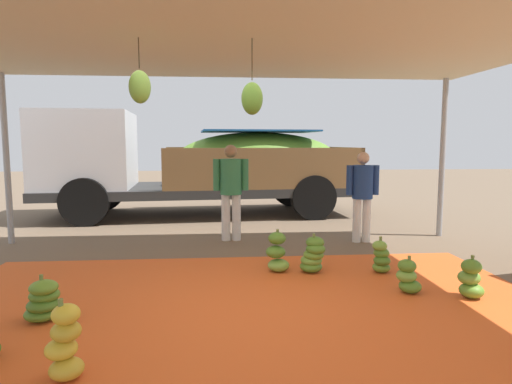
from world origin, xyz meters
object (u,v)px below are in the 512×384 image
at_px(cargo_truck_main, 194,162).
at_px(worker_1, 231,185).
at_px(banana_bunch_2, 65,344).
at_px(banana_bunch_9, 43,301).
at_px(banana_bunch_5, 381,258).
at_px(banana_bunch_1, 408,277).
at_px(banana_bunch_0, 313,256).
at_px(banana_bunch_3, 471,280).
at_px(banana_bunch_10, 277,253).
at_px(worker_0, 362,190).

relative_size(cargo_truck_main, worker_1, 4.38).
distance_m(banana_bunch_2, banana_bunch_9, 1.22).
relative_size(banana_bunch_5, cargo_truck_main, 0.07).
xyz_separation_m(banana_bunch_1, banana_bunch_5, (-0.03, 0.77, 0.02)).
relative_size(banana_bunch_0, banana_bunch_5, 1.08).
bearing_deg(banana_bunch_3, banana_bunch_5, 123.20).
distance_m(banana_bunch_10, cargo_truck_main, 5.11).
bearing_deg(banana_bunch_10, banana_bunch_1, -34.81).
distance_m(banana_bunch_3, worker_1, 4.11).
bearing_deg(banana_bunch_3, cargo_truck_main, 119.29).
bearing_deg(banana_bunch_5, banana_bunch_2, -144.15).
xyz_separation_m(banana_bunch_0, worker_1, (-1.02, 2.05, 0.74)).
bearing_deg(banana_bunch_0, banana_bunch_3, -35.26).
relative_size(banana_bunch_0, banana_bunch_9, 1.15).
distance_m(banana_bunch_2, cargo_truck_main, 7.42).
relative_size(banana_bunch_0, worker_1, 0.31).
xyz_separation_m(banana_bunch_5, banana_bunch_9, (-3.80, -1.25, -0.01)).
xyz_separation_m(banana_bunch_2, cargo_truck_main, (0.51, 7.34, 0.99)).
height_order(banana_bunch_0, worker_1, worker_1).
distance_m(banana_bunch_0, banana_bunch_5, 0.89).
height_order(banana_bunch_2, banana_bunch_10, banana_bunch_2).
distance_m(banana_bunch_0, banana_bunch_2, 3.37).
xyz_separation_m(banana_bunch_0, banana_bunch_5, (0.89, -0.10, -0.02)).
xyz_separation_m(banana_bunch_5, worker_1, (-1.91, 2.15, 0.77)).
height_order(banana_bunch_1, banana_bunch_10, banana_bunch_10).
distance_m(banana_bunch_3, worker_0, 2.92).
bearing_deg(worker_0, banana_bunch_1, -96.75).
relative_size(banana_bunch_5, worker_1, 0.29).
bearing_deg(banana_bunch_5, worker_1, 131.59).
height_order(banana_bunch_1, banana_bunch_3, banana_bunch_3).
distance_m(banana_bunch_0, worker_0, 2.23).
xyz_separation_m(banana_bunch_9, cargo_truck_main, (1.08, 6.26, 1.06)).
height_order(banana_bunch_1, banana_bunch_5, banana_bunch_5).
xyz_separation_m(cargo_truck_main, worker_0, (3.05, -3.17, -0.35)).
distance_m(banana_bunch_9, banana_bunch_10, 2.84).
distance_m(banana_bunch_10, worker_1, 2.17).
distance_m(banana_bunch_2, worker_1, 4.73).
bearing_deg(banana_bunch_1, worker_1, 123.54).
bearing_deg(banana_bunch_1, cargo_truck_main, 115.41).
distance_m(banana_bunch_0, banana_bunch_1, 1.26).
bearing_deg(banana_bunch_2, banana_bunch_10, 53.30).
xyz_separation_m(banana_bunch_1, worker_1, (-1.94, 2.92, 0.79)).
bearing_deg(banana_bunch_9, banana_bunch_2, -62.13).
bearing_deg(banana_bunch_1, banana_bunch_0, 136.45).
height_order(banana_bunch_0, worker_0, worker_0).
bearing_deg(banana_bunch_5, banana_bunch_0, 173.73).
xyz_separation_m(banana_bunch_9, worker_0, (4.13, 3.09, 0.71)).
bearing_deg(banana_bunch_10, banana_bunch_3, -30.43).
bearing_deg(worker_0, banana_bunch_9, -143.20).
bearing_deg(worker_0, banana_bunch_5, -100.35).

